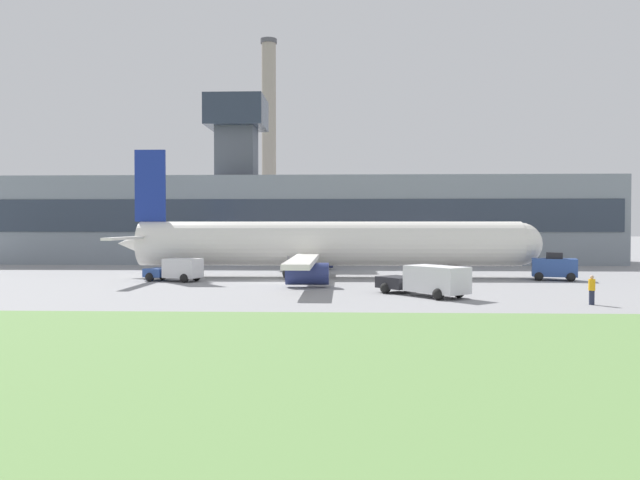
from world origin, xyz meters
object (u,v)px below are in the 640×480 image
(ground_crew_person, at_px, (592,290))
(pushback_tug, at_px, (554,268))
(fuel_truck, at_px, (177,270))
(baggage_truck, at_px, (427,281))
(airplane, at_px, (324,244))

(ground_crew_person, bearing_deg, pushback_tug, 78.66)
(fuel_truck, distance_m, ground_crew_person, 30.03)
(baggage_truck, bearing_deg, ground_crew_person, -23.77)
(fuel_truck, bearing_deg, pushback_tug, 3.83)
(airplane, relative_size, pushback_tug, 9.76)
(fuel_truck, height_order, ground_crew_person, fuel_truck)
(airplane, xyz_separation_m, ground_crew_person, (15.47, -17.98, -1.95))
(pushback_tug, height_order, baggage_truck, pushback_tug)
(baggage_truck, xyz_separation_m, fuel_truck, (-18.29, 9.66, -0.08))
(airplane, distance_m, pushback_tug, 18.82)
(baggage_truck, relative_size, ground_crew_person, 3.76)
(pushback_tug, xyz_separation_m, ground_crew_person, (-3.10, -15.44, -0.16))
(pushback_tug, height_order, ground_crew_person, pushback_tug)
(fuel_truck, bearing_deg, airplane, 21.75)
(fuel_truck, bearing_deg, baggage_truck, -27.85)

